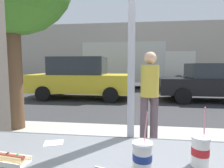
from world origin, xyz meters
name	(u,v)px	position (x,y,z in m)	size (l,w,h in m)	color
ground_plane	(134,96)	(0.00, 8.00, 0.00)	(60.00, 60.00, 0.00)	#2D2D30
sidewalk_strip	(132,157)	(0.00, 1.60, 0.06)	(16.00, 2.80, 0.13)	#9E998E
window_wall	(132,26)	(0.00, 0.08, 1.80)	(2.86, 0.20, 2.90)	#423D38
building_facade_far	(135,52)	(0.00, 19.05, 2.94)	(28.00, 1.20, 5.88)	#A89E8E
soda_cup_left	(200,151)	(0.36, -0.30, 1.09)	(0.09, 0.09, 0.31)	white
soda_cup_right	(142,156)	(0.07, -0.38, 1.08)	(0.10, 0.10, 0.30)	silver
hotdog_tray_far	(6,158)	(-0.65, -0.39, 1.03)	(0.26, 0.13, 0.05)	silver
napkin_wrapper	(54,143)	(-0.51, -0.13, 1.01)	(0.12, 0.09, 0.00)	white
parked_car_yellow	(81,78)	(-2.43, 7.04, 0.94)	(4.64, 2.05, 1.88)	gold
parked_car_black	(213,82)	(3.31, 7.04, 0.82)	(4.45, 1.91, 1.59)	black
box_truck	(135,64)	(-0.01, 11.46, 1.61)	(6.87, 2.44, 2.94)	beige
pedestrian	(150,91)	(0.29, 2.08, 1.06)	(0.32, 0.32, 1.63)	#493B45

